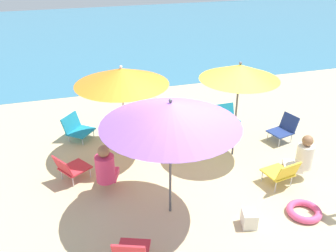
{
  "coord_description": "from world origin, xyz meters",
  "views": [
    {
      "loc": [
        -2.26,
        -5.3,
        4.12
      ],
      "look_at": [
        -0.28,
        1.16,
        0.7
      ],
      "focal_mm": 39.48,
      "sensor_mm": 36.0,
      "label": 1
    }
  ],
  "objects_px": {
    "umbrella_orange": "(121,76)",
    "person_b": "(156,116)",
    "swim_ring": "(304,211)",
    "beach_bag": "(249,219)",
    "umbrella_purple": "(171,114)",
    "beach_chair_d": "(282,172)",
    "beach_chair_a": "(77,128)",
    "beach_chair_b": "(70,167)",
    "beach_chair_e": "(284,128)",
    "beach_chair_c": "(227,116)",
    "person_c": "(302,157)",
    "umbrella_yellow": "(240,72)",
    "person_a": "(106,168)"
  },
  "relations": [
    {
      "from": "umbrella_orange",
      "to": "beach_bag",
      "type": "height_order",
      "value": "umbrella_orange"
    },
    {
      "from": "beach_chair_a",
      "to": "beach_chair_b",
      "type": "height_order",
      "value": "beach_chair_b"
    },
    {
      "from": "person_b",
      "to": "beach_chair_c",
      "type": "bearing_deg",
      "value": 155.99
    },
    {
      "from": "umbrella_purple",
      "to": "person_c",
      "type": "xyz_separation_m",
      "value": [
        2.67,
        0.22,
        -1.36
      ]
    },
    {
      "from": "beach_chair_a",
      "to": "beach_chair_b",
      "type": "distance_m",
      "value": 1.7
    },
    {
      "from": "beach_chair_e",
      "to": "beach_bag",
      "type": "distance_m",
      "value": 3.14
    },
    {
      "from": "swim_ring",
      "to": "umbrella_purple",
      "type": "bearing_deg",
      "value": 160.78
    },
    {
      "from": "beach_bag",
      "to": "swim_ring",
      "type": "bearing_deg",
      "value": -1.33
    },
    {
      "from": "beach_chair_b",
      "to": "swim_ring",
      "type": "height_order",
      "value": "beach_chair_b"
    },
    {
      "from": "beach_chair_c",
      "to": "beach_chair_e",
      "type": "height_order",
      "value": "beach_chair_e"
    },
    {
      "from": "beach_chair_d",
      "to": "beach_chair_e",
      "type": "relative_size",
      "value": 0.95
    },
    {
      "from": "umbrella_yellow",
      "to": "umbrella_orange",
      "type": "bearing_deg",
      "value": 161.32
    },
    {
      "from": "umbrella_purple",
      "to": "beach_chair_d",
      "type": "height_order",
      "value": "umbrella_purple"
    },
    {
      "from": "beach_chair_d",
      "to": "swim_ring",
      "type": "relative_size",
      "value": 1.07
    },
    {
      "from": "person_a",
      "to": "swim_ring",
      "type": "distance_m",
      "value": 3.47
    },
    {
      "from": "beach_chair_a",
      "to": "beach_chair_c",
      "type": "xyz_separation_m",
      "value": [
        3.57,
        -0.41,
        0.0
      ]
    },
    {
      "from": "beach_chair_c",
      "to": "person_c",
      "type": "xyz_separation_m",
      "value": [
        0.38,
        -2.44,
        0.18
      ]
    },
    {
      "from": "umbrella_purple",
      "to": "swim_ring",
      "type": "height_order",
      "value": "umbrella_purple"
    },
    {
      "from": "umbrella_purple",
      "to": "beach_chair_e",
      "type": "xyz_separation_m",
      "value": [
        3.2,
        1.61,
        -1.51
      ]
    },
    {
      "from": "beach_chair_b",
      "to": "person_c",
      "type": "bearing_deg",
      "value": -47.27
    },
    {
      "from": "person_a",
      "to": "beach_bag",
      "type": "relative_size",
      "value": 3.66
    },
    {
      "from": "person_a",
      "to": "person_c",
      "type": "bearing_deg",
      "value": -78.64
    },
    {
      "from": "umbrella_yellow",
      "to": "beach_bag",
      "type": "distance_m",
      "value": 2.8
    },
    {
      "from": "person_b",
      "to": "person_c",
      "type": "xyz_separation_m",
      "value": [
        2.16,
        -2.55,
        -0.0
      ]
    },
    {
      "from": "umbrella_yellow",
      "to": "beach_chair_c",
      "type": "bearing_deg",
      "value": 70.32
    },
    {
      "from": "umbrella_orange",
      "to": "person_b",
      "type": "bearing_deg",
      "value": 37.56
    },
    {
      "from": "beach_chair_a",
      "to": "swim_ring",
      "type": "height_order",
      "value": "beach_chair_a"
    },
    {
      "from": "swim_ring",
      "to": "umbrella_orange",
      "type": "bearing_deg",
      "value": 130.83
    },
    {
      "from": "person_a",
      "to": "beach_bag",
      "type": "height_order",
      "value": "person_a"
    },
    {
      "from": "beach_chair_e",
      "to": "beach_bag",
      "type": "relative_size",
      "value": 2.42
    },
    {
      "from": "beach_chair_a",
      "to": "beach_chair_b",
      "type": "xyz_separation_m",
      "value": [
        -0.25,
        -1.68,
        0.02
      ]
    },
    {
      "from": "person_b",
      "to": "beach_chair_a",
      "type": "bearing_deg",
      "value": -30.25
    },
    {
      "from": "beach_chair_a",
      "to": "swim_ring",
      "type": "distance_m",
      "value": 5.12
    },
    {
      "from": "beach_chair_b",
      "to": "person_b",
      "type": "relative_size",
      "value": 0.78
    },
    {
      "from": "swim_ring",
      "to": "beach_bag",
      "type": "relative_size",
      "value": 2.16
    },
    {
      "from": "beach_chair_e",
      "to": "swim_ring",
      "type": "height_order",
      "value": "beach_chair_e"
    },
    {
      "from": "beach_chair_d",
      "to": "beach_chair_e",
      "type": "xyz_separation_m",
      "value": [
        1.04,
        1.55,
        -0.01
      ]
    },
    {
      "from": "beach_chair_d",
      "to": "beach_chair_e",
      "type": "distance_m",
      "value": 1.87
    },
    {
      "from": "umbrella_orange",
      "to": "beach_chair_e",
      "type": "distance_m",
      "value": 3.85
    },
    {
      "from": "umbrella_orange",
      "to": "beach_chair_b",
      "type": "xyz_separation_m",
      "value": [
        -1.19,
        -0.72,
        -1.44
      ]
    },
    {
      "from": "beach_chair_e",
      "to": "beach_chair_a",
      "type": "bearing_deg",
      "value": -31.93
    },
    {
      "from": "swim_ring",
      "to": "beach_bag",
      "type": "xyz_separation_m",
      "value": [
        -1.02,
        0.02,
        0.08
      ]
    },
    {
      "from": "beach_chair_c",
      "to": "person_b",
      "type": "height_order",
      "value": "person_b"
    },
    {
      "from": "umbrella_purple",
      "to": "person_b",
      "type": "xyz_separation_m",
      "value": [
        0.51,
        2.77,
        -1.36
      ]
    },
    {
      "from": "person_b",
      "to": "swim_ring",
      "type": "xyz_separation_m",
      "value": [
        1.61,
        -3.51,
        -0.4
      ]
    },
    {
      "from": "beach_chair_b",
      "to": "person_c",
      "type": "distance_m",
      "value": 4.37
    },
    {
      "from": "umbrella_purple",
      "to": "beach_chair_b",
      "type": "bearing_deg",
      "value": 137.75
    },
    {
      "from": "beach_chair_c",
      "to": "person_a",
      "type": "distance_m",
      "value": 3.7
    },
    {
      "from": "umbrella_orange",
      "to": "beach_chair_b",
      "type": "bearing_deg",
      "value": -148.92
    },
    {
      "from": "beach_chair_e",
      "to": "person_c",
      "type": "bearing_deg",
      "value": 55.12
    }
  ]
}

